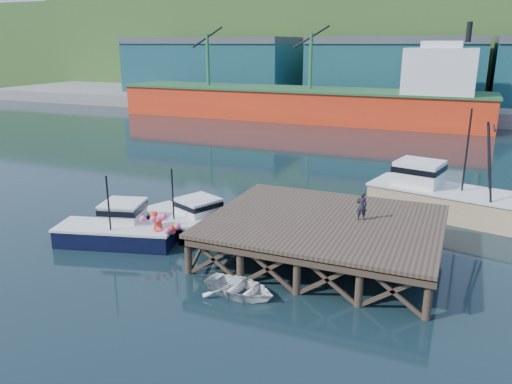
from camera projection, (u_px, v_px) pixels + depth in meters
The scene contains 12 objects.
ground at pixel (233, 241), 29.22m from camera, with size 300.00×300.00×0.00m, color black.
wharf at pixel (324, 223), 26.46m from camera, with size 12.00×10.00×2.62m.
far_quay at pixel (397, 101), 90.76m from camera, with size 160.00×40.00×2.00m, color gray.
warehouse_left at pixel (213, 68), 97.76m from camera, with size 32.00×16.00×9.00m, color #1A4D57.
warehouse_mid at pixel (396, 71), 84.77m from camera, with size 28.00×16.00×9.00m, color #1A4D57.
cargo_ship at pixel (320, 98), 73.81m from camera, with size 55.50×10.00×13.75m.
hillside at pixel (419, 44), 114.39m from camera, with size 220.00×50.00×22.00m, color #2D511E.
boat_navy at pixel (118, 228), 28.80m from camera, with size 7.19×4.62×4.24m.
boat_black at pixel (187, 219), 30.62m from camera, with size 7.02×5.85×4.08m.
trawler at pixel (449, 195), 33.03m from camera, with size 11.34×6.15×7.20m.
dinghy at pixel (240, 288), 22.84m from camera, with size 2.54×3.55×0.74m, color white.
dockworker at pixel (362, 206), 26.23m from camera, with size 0.56×0.37×1.55m, color black.
Camera 1 is at (11.80, -24.52, 11.11)m, focal length 35.00 mm.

